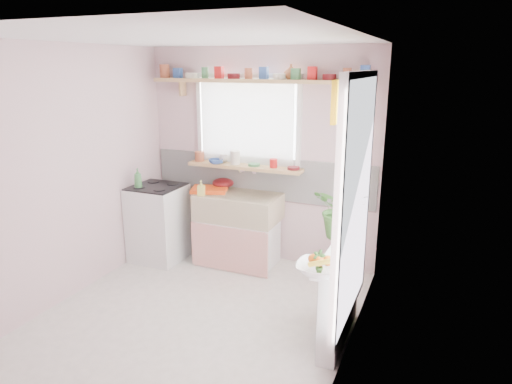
% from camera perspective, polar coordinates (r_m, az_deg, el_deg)
% --- Properties ---
extents(room, '(3.20, 3.20, 3.20)m').
position_cam_1_polar(room, '(4.44, 4.84, 3.60)').
color(room, white).
rests_on(room, ground).
extents(sink_unit, '(0.95, 0.65, 1.11)m').
position_cam_1_polar(sink_unit, '(5.38, -2.19, -4.61)').
color(sink_unit, white).
rests_on(sink_unit, ground).
extents(cooker, '(0.58, 0.58, 0.93)m').
position_cam_1_polar(cooker, '(5.63, -12.09, -3.73)').
color(cooker, white).
rests_on(cooker, ground).
extents(radiator_ledge, '(0.22, 0.95, 0.78)m').
position_cam_1_polar(radiator_ledge, '(4.02, 10.39, -12.77)').
color(radiator_ledge, white).
rests_on(radiator_ledge, ground).
extents(windowsill, '(1.40, 0.22, 0.04)m').
position_cam_1_polar(windowsill, '(5.34, -1.43, 3.18)').
color(windowsill, tan).
rests_on(windowsill, room).
extents(pine_shelf, '(2.52, 0.24, 0.04)m').
position_cam_1_polar(pine_shelf, '(5.15, 0.01, 13.72)').
color(pine_shelf, tan).
rests_on(pine_shelf, room).
extents(shelf_crockery, '(2.47, 0.11, 0.12)m').
position_cam_1_polar(shelf_crockery, '(5.15, 0.01, 14.55)').
color(shelf_crockery, '#A55133').
rests_on(shelf_crockery, pine_shelf).
extents(sill_crockery, '(1.35, 0.11, 0.12)m').
position_cam_1_polar(sill_crockery, '(5.35, -1.92, 3.99)').
color(sill_crockery, '#A55133').
rests_on(sill_crockery, windowsill).
extents(dish_tray, '(0.49, 0.42, 0.04)m').
position_cam_1_polar(dish_tray, '(5.41, -5.84, 0.31)').
color(dish_tray, '#FC4E16').
rests_on(dish_tray, sink_unit).
extents(colander, '(0.27, 0.27, 0.12)m').
position_cam_1_polar(colander, '(5.54, -4.14, 1.14)').
color(colander, '#5F1013').
rests_on(colander, sink_unit).
extents(jade_plant, '(0.54, 0.48, 0.55)m').
position_cam_1_polar(jade_plant, '(4.15, 10.86, -2.10)').
color(jade_plant, '#356428').
rests_on(jade_plant, radiator_ledge).
extents(fruit_bowl, '(0.36, 0.36, 0.08)m').
position_cam_1_polar(fruit_bowl, '(3.50, 7.84, -9.46)').
color(fruit_bowl, silver).
rests_on(fruit_bowl, radiator_ledge).
extents(herb_pot, '(0.11, 0.08, 0.19)m').
position_cam_1_polar(herb_pot, '(3.48, 7.88, -8.68)').
color(herb_pot, '#306126').
rests_on(herb_pot, radiator_ledge).
extents(soap_bottle_sink, '(0.10, 0.10, 0.17)m').
position_cam_1_polar(soap_bottle_sink, '(5.23, -6.88, 0.48)').
color(soap_bottle_sink, '#E7E166').
rests_on(soap_bottle_sink, sink_unit).
extents(sill_cup, '(0.14, 0.14, 0.10)m').
position_cam_1_polar(sill_cup, '(5.51, -4.03, 4.25)').
color(sill_cup, beige).
rests_on(sill_cup, windowsill).
extents(sill_bowl, '(0.22, 0.22, 0.05)m').
position_cam_1_polar(sill_bowl, '(5.43, -5.05, 3.83)').
color(sill_bowl, '#30529D').
rests_on(sill_bowl, windowsill).
extents(shelf_vase, '(0.18, 0.18, 0.16)m').
position_cam_1_polar(shelf_vase, '(5.07, 4.38, 14.77)').
color(shelf_vase, '#B06136').
rests_on(shelf_vase, pine_shelf).
extents(cooker_bottle, '(0.11, 0.11, 0.23)m').
position_cam_1_polar(cooker_bottle, '(5.42, -14.55, 1.66)').
color(cooker_bottle, '#438748').
rests_on(cooker_bottle, cooker).
extents(fruit, '(0.20, 0.14, 0.10)m').
position_cam_1_polar(fruit, '(3.48, 8.01, -8.49)').
color(fruit, '#DC5F12').
rests_on(fruit, fruit_bowl).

